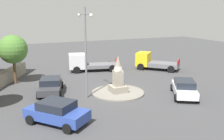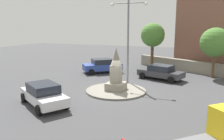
% 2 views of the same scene
% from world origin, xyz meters
% --- Properties ---
extents(ground_plane, '(80.00, 80.00, 0.00)m').
position_xyz_m(ground_plane, '(0.00, 0.00, 0.00)').
color(ground_plane, '#424244').
extents(traffic_island, '(4.71, 4.71, 0.13)m').
position_xyz_m(traffic_island, '(0.00, 0.00, 0.06)').
color(traffic_island, gray).
rests_on(traffic_island, ground).
extents(monument, '(1.39, 1.39, 3.32)m').
position_xyz_m(monument, '(0.00, 0.00, 1.47)').
color(monument, gray).
rests_on(monument, traffic_island).
extents(streetlamp, '(3.31, 0.28, 7.56)m').
position_xyz_m(streetlamp, '(-0.04, 2.96, 4.56)').
color(streetlamp, slate).
rests_on(streetlamp, ground).
extents(car_dark_grey_approaching, '(4.60, 2.96, 1.40)m').
position_xyz_m(car_dark_grey_approaching, '(2.45, 5.53, 0.74)').
color(car_dark_grey_approaching, '#38383D').
rests_on(car_dark_grey_approaching, ground).
extents(car_white_parked_right, '(4.50, 3.63, 1.46)m').
position_xyz_m(car_white_parked_right, '(-3.11, -4.85, 0.76)').
color(car_white_parked_right, silver).
rests_on(car_white_parked_right, ground).
extents(car_blue_passing, '(4.35, 4.10, 1.53)m').
position_xyz_m(car_blue_passing, '(-4.12, 6.34, 0.80)').
color(car_blue_passing, '#2D479E').
rests_on(car_blue_passing, ground).
extents(truck_white_near_island, '(3.43, 6.29, 2.16)m').
position_xyz_m(truck_white_near_island, '(9.41, -0.10, 1.02)').
color(truck_white_near_island, silver).
rests_on(truck_white_near_island, ground).
extents(truck_yellow_waiting, '(5.24, 5.17, 2.07)m').
position_xyz_m(truck_yellow_waiting, '(7.06, -8.13, 0.96)').
color(truck_yellow_waiting, yellow).
rests_on(truck_yellow_waiting, ground).
extents(tree_mid_cluster, '(2.85, 2.85, 4.94)m').
position_xyz_m(tree_mid_cluster, '(7.10, 8.20, 3.50)').
color(tree_mid_cluster, brown).
rests_on(tree_mid_cluster, ground).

